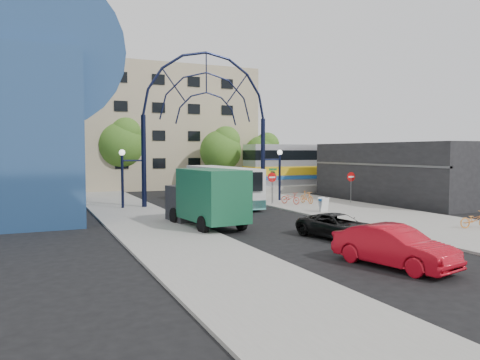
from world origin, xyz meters
name	(u,v)px	position (x,y,z in m)	size (l,w,h in m)	color
ground	(299,233)	(0.00, 0.00, 0.00)	(120.00, 120.00, 0.00)	black
sidewalk_east	(370,214)	(8.00, 4.00, 0.06)	(8.00, 56.00, 0.12)	gray
plaza_west	(149,224)	(-6.50, 6.00, 0.06)	(5.00, 50.00, 0.12)	gray
gateway_arch	(206,97)	(0.00, 14.00, 8.56)	(13.64, 0.44, 12.10)	black
stop_sign	(272,180)	(4.80, 12.00, 1.99)	(0.80, 0.07, 2.50)	slate
do_not_enter_sign	(351,180)	(11.00, 10.00, 1.98)	(0.76, 0.07, 2.48)	slate
street_name_sign	(273,178)	(5.20, 12.60, 2.13)	(0.70, 0.70, 2.80)	slate
sandwich_board	(323,203)	(5.60, 5.98, 0.74)	(0.55, 0.61, 0.99)	white
commercial_block_east	(399,172)	(16.00, 10.00, 2.50)	(6.00, 16.00, 5.00)	black
apartment_block	(163,129)	(2.00, 34.97, 7.00)	(20.00, 12.10, 14.00)	tan
train_platform	(349,186)	(20.00, 22.00, 0.40)	(32.00, 5.00, 0.80)	gray
train_car	(350,164)	(20.00, 22.00, 2.90)	(25.10, 3.05, 4.20)	#B7B7BC
tree_north_a	(222,148)	(6.12, 25.93, 4.61)	(4.48, 4.48, 7.00)	#382314
tree_north_b	(121,142)	(-3.88, 29.93, 5.27)	(5.12, 5.12, 8.00)	#382314
tree_north_c	(263,151)	(12.12, 27.93, 4.28)	(4.16, 4.16, 6.50)	#382314
city_bus	(221,185)	(1.15, 13.73, 1.59)	(2.68, 11.10, 3.04)	silver
green_truck	(205,198)	(-3.77, 3.92, 1.65)	(3.03, 6.74, 3.30)	black
black_suv	(338,226)	(0.96, -2.10, 0.61)	(2.02, 4.38, 1.22)	black
red_sedan	(394,246)	(-0.56, -7.62, 0.77)	(1.63, 4.67, 1.54)	#B50B19
bike_near_a	(290,198)	(5.98, 11.11, 0.58)	(0.62, 1.77, 0.93)	#E7422E
bike_near_b	(307,197)	(7.38, 10.94, 0.61)	(0.46, 1.63, 0.98)	orange
bike_far_a	(474,220)	(9.21, -3.09, 0.58)	(0.61, 1.74, 0.92)	orange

